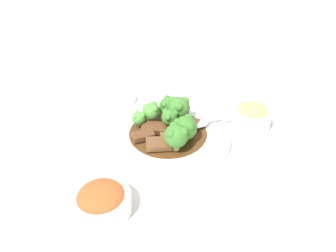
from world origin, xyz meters
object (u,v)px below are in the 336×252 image
(side_bowl_kimchi, at_px, (102,200))
(beef_strip_0, at_px, (159,144))
(broccoli_floret_2, at_px, (152,111))
(broccoli_floret_1, at_px, (179,108))
(broccoli_floret_3, at_px, (169,106))
(broccoli_floret_5, at_px, (185,127))
(side_bowl_appetizer, at_px, (252,116))
(beef_strip_4, at_px, (166,136))
(beef_strip_3, at_px, (143,136))
(sauce_dish, at_px, (122,98))
(beef_strip_1, at_px, (154,128))
(main_plate, at_px, (168,134))
(broccoli_floret_4, at_px, (169,117))
(serving_spoon, at_px, (204,121))
(broccoli_floret_6, at_px, (139,118))
(broccoli_floret_0, at_px, (176,136))
(beef_strip_2, at_px, (188,127))

(side_bowl_kimchi, bearing_deg, beef_strip_0, -167.22)
(beef_strip_0, height_order, broccoli_floret_2, broccoli_floret_2)
(broccoli_floret_1, xyz_separation_m, broccoli_floret_3, (0.00, -0.03, -0.01))
(broccoli_floret_5, distance_m, side_bowl_appetizer, 0.18)
(beef_strip_4, xyz_separation_m, side_bowl_appetizer, (-0.20, 0.10, 0.00))
(broccoli_floret_2, relative_size, side_bowl_appetizer, 0.54)
(beef_strip_3, height_order, sauce_dish, beef_strip_3)
(broccoli_floret_1, xyz_separation_m, side_bowl_appetizer, (-0.13, 0.12, -0.03))
(beef_strip_1, distance_m, side_bowl_appetizer, 0.24)
(main_plate, height_order, broccoli_floret_3, broccoli_floret_3)
(main_plate, xyz_separation_m, broccoli_floret_5, (-0.01, 0.05, 0.04))
(broccoli_floret_4, bearing_deg, serving_spoon, 145.16)
(beef_strip_1, relative_size, broccoli_floret_6, 1.81)
(broccoli_floret_4, relative_size, broccoli_floret_5, 0.81)
(beef_strip_1, height_order, broccoli_floret_4, broccoli_floret_4)
(broccoli_floret_4, bearing_deg, side_bowl_appetizer, 144.06)
(broccoli_floret_0, relative_size, sauce_dish, 0.79)
(side_bowl_appetizer, bearing_deg, broccoli_floret_0, -14.43)
(broccoli_floret_6, bearing_deg, broccoli_floret_0, 89.92)
(broccoli_floret_0, height_order, broccoli_floret_1, broccoli_floret_1)
(beef_strip_2, xyz_separation_m, broccoli_floret_3, (-0.01, -0.07, 0.02))
(main_plate, distance_m, beef_strip_0, 0.06)
(main_plate, distance_m, sauce_dish, 0.21)
(broccoli_floret_3, distance_m, broccoli_floret_4, 0.05)
(broccoli_floret_5, bearing_deg, broccoli_floret_1, -125.62)
(broccoli_floret_4, xyz_separation_m, side_bowl_kimchi, (0.25, 0.07, -0.02))
(broccoli_floret_0, distance_m, broccoli_floret_4, 0.08)
(broccoli_floret_2, distance_m, serving_spoon, 0.13)
(broccoli_floret_2, bearing_deg, side_bowl_kimchi, 27.15)
(broccoli_floret_4, distance_m, broccoli_floret_6, 0.07)
(beef_strip_4, height_order, broccoli_floret_4, broccoli_floret_4)
(beef_strip_3, relative_size, broccoli_floret_0, 0.91)
(beef_strip_0, height_order, broccoli_floret_6, broccoli_floret_6)
(main_plate, relative_size, broccoli_floret_3, 5.69)
(beef_strip_0, relative_size, side_bowl_appetizer, 0.71)
(beef_strip_3, height_order, serving_spoon, same)
(beef_strip_3, height_order, broccoli_floret_5, broccoli_floret_5)
(broccoli_floret_1, height_order, broccoli_floret_2, broccoli_floret_1)
(broccoli_floret_3, xyz_separation_m, side_bowl_kimchi, (0.28, 0.11, -0.02))
(broccoli_floret_0, distance_m, broccoli_floret_3, 0.13)
(serving_spoon, distance_m, side_bowl_kimchi, 0.32)
(side_bowl_appetizer, bearing_deg, sauce_dish, -64.75)
(broccoli_floret_0, distance_m, broccoli_floret_1, 0.11)
(broccoli_floret_4, height_order, side_bowl_appetizer, broccoli_floret_4)
(broccoli_floret_4, height_order, side_bowl_kimchi, broccoli_floret_4)
(beef_strip_4, bearing_deg, side_bowl_kimchi, 13.56)
(broccoli_floret_6, bearing_deg, side_bowl_appetizer, 140.26)
(beef_strip_3, distance_m, broccoli_floret_6, 0.05)
(broccoli_floret_3, distance_m, side_bowl_kimchi, 0.30)
(beef_strip_2, bearing_deg, broccoli_floret_5, 30.66)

